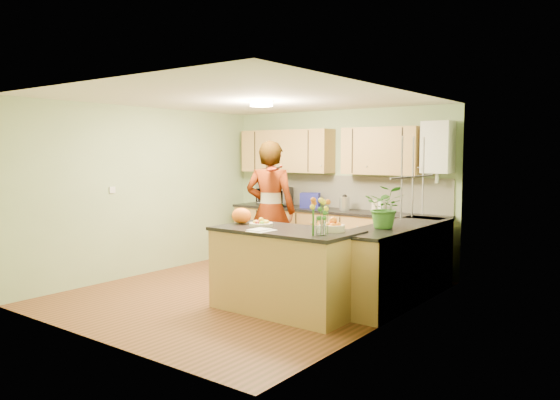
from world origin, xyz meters
The scene contains 28 objects.
floor centered at (0.00, 0.00, 0.00)m, with size 4.50×4.50×0.00m, color #523217.
ceiling centered at (0.00, 0.00, 2.50)m, with size 4.00×4.50×0.02m, color silver.
wall_back centered at (0.00, 2.25, 1.25)m, with size 4.00×0.02×2.50m, color #8DA676.
wall_front centered at (0.00, -2.25, 1.25)m, with size 4.00×0.02×2.50m, color #8DA676.
wall_left centered at (-2.00, 0.00, 1.25)m, with size 0.02×4.50×2.50m, color #8DA676.
wall_right centered at (2.00, 0.00, 1.25)m, with size 0.02×4.50×2.50m, color #8DA676.
back_counter centered at (0.10, 1.95, 0.47)m, with size 3.64×0.62×0.94m.
right_counter centered at (1.70, 0.85, 0.47)m, with size 0.62×2.24×0.94m.
splashback centered at (0.10, 2.23, 1.20)m, with size 3.60×0.02×0.52m, color silver.
upper_cabinets centered at (-0.18, 2.08, 1.85)m, with size 3.20×0.34×0.70m.
boiler centered at (1.70, 2.09, 1.90)m, with size 0.40×0.30×0.86m.
window_right centered at (1.99, 0.60, 1.55)m, with size 0.01×1.30×1.05m.
light_switch centered at (-1.99, -0.60, 1.30)m, with size 0.02×0.09×0.09m, color white.
ceiling_lamp centered at (0.00, 0.30, 2.46)m, with size 0.30×0.30×0.07m.
peninsula_island centered at (0.86, -0.34, 0.48)m, with size 1.67×0.86×0.96m.
fruit_dish centered at (0.51, -0.34, 1.00)m, with size 0.28×0.28×0.10m.
orange_bowl centered at (1.41, -0.19, 1.02)m, with size 0.26×0.26×0.15m.
flower_vase centered at (1.46, -0.52, 1.25)m, with size 0.24×0.24×0.44m.
orange_bag centered at (0.16, -0.29, 1.06)m, with size 0.26×0.22×0.19m, color orange.
papers centered at (0.76, -0.64, 0.97)m, with size 0.22×0.30×0.01m, color white.
violinist centered at (-0.25, 0.80, 1.00)m, with size 0.73×0.48×2.00m, color #EBAE8F.
violin centered at (-0.05, 0.58, 1.60)m, with size 0.55×0.22×0.11m, color #4F0F04, non-canonical shape.
microwave centered at (-1.05, 1.95, 1.09)m, with size 0.54×0.36×0.30m, color white.
blue_box centered at (-0.35, 1.98, 1.06)m, with size 0.30×0.22×0.24m, color #212499.
kettle centered at (0.30, 1.96, 1.06)m, with size 0.15×0.15×0.29m.
jar_cream centered at (0.82, 1.97, 1.03)m, with size 0.12×0.12×0.18m, color beige.
jar_white centered at (0.95, 1.90, 1.03)m, with size 0.11×0.11×0.17m, color white.
potted_plant centered at (1.70, 0.50, 1.19)m, with size 0.46×0.40×0.51m, color #346F25.
Camera 1 is at (4.53, -5.30, 1.83)m, focal length 35.00 mm.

